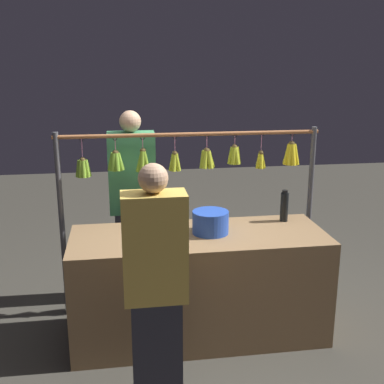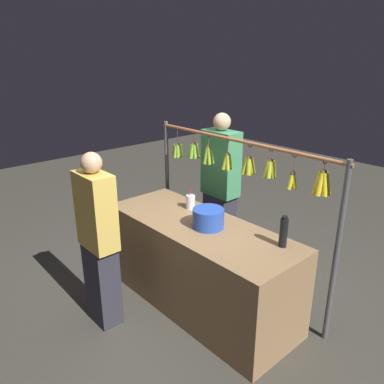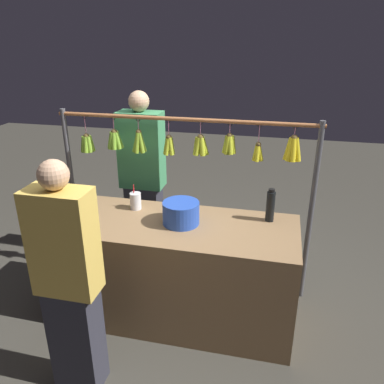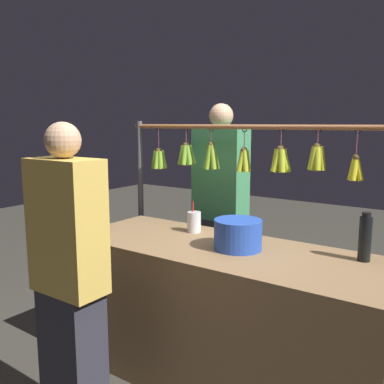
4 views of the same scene
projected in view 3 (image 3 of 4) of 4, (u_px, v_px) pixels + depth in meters
ground_plane at (171, 312)px, 3.23m from camera, size 12.00×12.00×0.00m
market_counter at (170, 270)px, 3.07m from camera, size 1.93×0.73×0.83m
display_rack at (184, 161)px, 3.20m from camera, size 2.17×0.15×1.56m
water_bottle at (270, 206)px, 2.90m from camera, size 0.06×0.06×0.26m
blue_bucket at (181, 213)px, 2.87m from camera, size 0.27×0.27×0.17m
drink_cup at (136, 201)px, 3.12m from camera, size 0.09×0.09×0.20m
vendor_person at (143, 183)px, 3.67m from camera, size 0.40×0.22×1.69m
customer_person at (70, 285)px, 2.30m from camera, size 0.37×0.20×1.55m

